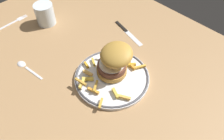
% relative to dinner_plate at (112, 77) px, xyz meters
% --- Properties ---
extents(ground_plane, '(1.37, 1.06, 0.04)m').
position_rel_dinner_plate_xyz_m(ground_plane, '(-0.02, -0.05, -0.03)').
color(ground_plane, '#A0794F').
extents(dinner_plate, '(0.26, 0.26, 0.02)m').
position_rel_dinner_plate_xyz_m(dinner_plate, '(0.00, 0.00, 0.00)').
color(dinner_plate, silver).
rests_on(dinner_plate, ground_plane).
extents(burger, '(0.12, 0.12, 0.12)m').
position_rel_dinner_plate_xyz_m(burger, '(-0.01, 0.02, 0.06)').
color(burger, '#B48035').
rests_on(burger, dinner_plate).
extents(fries_pile, '(0.22, 0.24, 0.02)m').
position_rel_dinner_plate_xyz_m(fries_pile, '(-0.01, -0.02, 0.02)').
color(fries_pile, gold).
rests_on(fries_pile, dinner_plate).
extents(water_glass, '(0.08, 0.08, 0.09)m').
position_rel_dinner_plate_xyz_m(water_glass, '(-0.42, 0.02, 0.03)').
color(water_glass, silver).
rests_on(water_glass, ground_plane).
extents(fork, '(0.02, 0.14, 0.00)m').
position_rel_dinner_plate_xyz_m(fork, '(-0.53, -0.09, -0.01)').
color(fork, silver).
rests_on(fork, ground_plane).
extents(knife, '(0.18, 0.05, 0.01)m').
position_rel_dinner_plate_xyz_m(knife, '(-0.14, 0.22, -0.01)').
color(knife, black).
rests_on(knife, ground_plane).
extents(spoon, '(0.13, 0.03, 0.01)m').
position_rel_dinner_plate_xyz_m(spoon, '(-0.27, -0.19, -0.00)').
color(spoon, silver).
rests_on(spoon, ground_plane).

